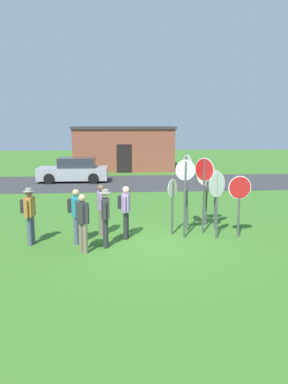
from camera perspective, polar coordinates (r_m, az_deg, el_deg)
name	(u,v)px	position (r m, az deg, el deg)	size (l,w,h in m)	color
ground_plane	(149,244)	(11.35, 0.75, -8.09)	(80.00, 80.00, 0.00)	#3D7528
street_asphalt	(132,183)	(22.90, -1.80, 1.45)	(60.00, 6.40, 0.01)	#38383A
building_background	(123,147)	(30.13, -3.20, 6.86)	(7.80, 5.59, 3.38)	brown
parked_car_on_street	(74,171)	(23.69, -10.73, 3.24)	(4.33, 2.08, 1.51)	#A5A8AD
stop_sign_center_cluster	(207,185)	(13.35, 9.66, 1.07)	(0.72, 0.07, 2.16)	#474C4C
stop_sign_tallest	(215,189)	(12.98, 10.92, 0.48)	(0.67, 0.48, 2.05)	#474C4C
stop_sign_nearest	(204,182)	(12.28, 9.25, 1.53)	(0.49, 0.62, 2.53)	#474C4C
stop_sign_far_back	(187,179)	(12.45, 6.67, 2.05)	(0.22, 0.79, 2.62)	#474C4C
stop_sign_leaning_right	(185,186)	(11.71, 6.36, 0.92)	(0.65, 0.13, 2.52)	#474C4C
stop_sign_low_front	(239,196)	(12.18, 14.50, -0.56)	(0.75, 0.15, 1.99)	#474C4C
stop_sign_rear_right	(217,193)	(11.85, 11.16, -0.14)	(0.66, 0.55, 2.15)	#474C4C
stop_sign_rear_left	(172,198)	(12.10, 4.39, -0.90)	(0.39, 0.49, 1.85)	#474C4C
person_on_left	(76,212)	(11.38, -10.50, -3.08)	(0.36, 0.57, 1.69)	#4C5670
person_in_blue	(125,208)	(11.69, -2.91, -2.54)	(0.40, 0.56, 1.69)	#2D2D33
person_with_sunhat	(29,212)	(11.62, -17.27, -2.96)	(0.42, 0.56, 1.74)	#4C5670
person_in_teal	(105,215)	(10.93, -5.96, -3.51)	(0.31, 0.57, 1.74)	#2D2D33
person_in_dark_shirt	(83,220)	(10.55, -9.43, -4.29)	(0.39, 0.48, 1.69)	#7A6B56
person_near_signs	(101,207)	(12.08, -6.64, -2.32)	(0.25, 0.57, 1.69)	#7A6B56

